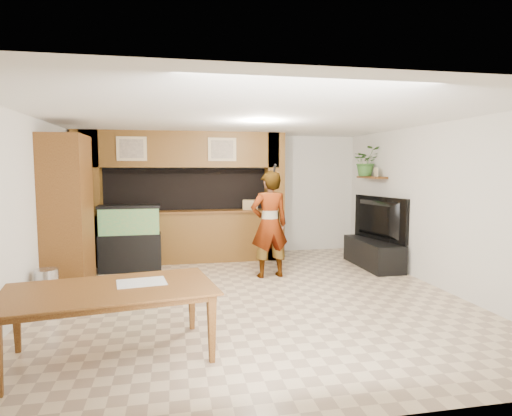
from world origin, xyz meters
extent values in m
plane|color=#CCB38E|center=(0.00, 0.00, 0.00)|extent=(6.50, 6.50, 0.00)
plane|color=white|center=(0.00, 0.00, 2.60)|extent=(6.50, 6.50, 0.00)
plane|color=beige|center=(0.00, 3.25, 1.30)|extent=(6.00, 0.00, 6.00)
plane|color=beige|center=(-3.00, 0.00, 1.30)|extent=(0.00, 6.50, 6.50)
plane|color=beige|center=(3.00, 0.00, 1.30)|extent=(0.00, 6.50, 6.50)
cube|color=brown|center=(-0.90, 2.45, 0.50)|extent=(3.80, 0.35, 1.00)
cube|color=brown|center=(-0.90, 2.45, 1.02)|extent=(3.80, 0.43, 0.04)
cube|color=brown|center=(-0.90, 2.45, 2.25)|extent=(3.80, 0.35, 0.70)
cube|color=brown|center=(-2.70, 2.45, 1.30)|extent=(0.50, 0.35, 2.60)
cube|color=brown|center=(0.95, 2.45, 1.30)|extent=(0.35, 0.35, 2.60)
cube|color=black|center=(-0.90, 3.00, 1.45)|extent=(4.20, 0.45, 0.85)
cube|color=tan|center=(-1.85, 2.26, 2.25)|extent=(0.55, 0.03, 0.45)
cube|color=tan|center=(-1.85, 2.24, 2.25)|extent=(0.43, 0.01, 0.35)
cube|color=tan|center=(-0.15, 2.26, 2.25)|extent=(0.55, 0.03, 0.45)
cube|color=tan|center=(-0.15, 2.24, 2.25)|extent=(0.43, 0.01, 0.35)
cylinder|color=black|center=(-2.97, 1.00, 1.90)|extent=(0.04, 0.25, 0.25)
cylinder|color=white|center=(-2.94, 1.00, 1.90)|extent=(0.01, 0.21, 0.21)
cube|color=brown|center=(2.85, 1.95, 1.70)|extent=(0.25, 0.90, 0.04)
cube|color=brown|center=(-2.70, 0.83, 1.20)|extent=(0.60, 0.98, 2.40)
cylinder|color=#B2B2B7|center=(-2.78, -0.11, 0.28)|extent=(0.30, 0.30, 0.56)
cube|color=black|center=(-1.89, 1.95, 0.34)|extent=(1.10, 0.41, 0.69)
cube|color=#2F7541|center=(-1.89, 1.95, 0.93)|extent=(1.05, 0.38, 0.48)
cube|color=black|center=(-1.89, 1.95, 1.19)|extent=(1.10, 0.41, 0.05)
cube|color=black|center=(2.65, 1.40, 0.25)|extent=(0.56, 1.53, 0.51)
imported|color=black|center=(2.65, 1.40, 0.93)|extent=(0.51, 1.46, 0.84)
cube|color=tan|center=(2.85, 1.77, 1.81)|extent=(0.03, 0.13, 0.18)
imported|color=#366729|center=(2.82, 2.15, 2.03)|extent=(0.60, 0.54, 0.61)
imported|color=#968252|center=(0.52, 1.04, 0.92)|extent=(0.72, 0.52, 1.84)
cylinder|color=black|center=(0.57, 0.88, 1.89)|extent=(0.03, 0.10, 0.15)
imported|color=brown|center=(-1.73, -1.80, 0.36)|extent=(2.18, 1.45, 0.71)
cube|color=silver|center=(-1.44, -1.61, 0.72)|extent=(0.54, 0.43, 0.01)
cube|color=#A28458|center=(0.44, 2.45, 1.14)|extent=(0.34, 0.26, 0.20)
camera|label=1|loc=(-1.11, -6.10, 1.91)|focal=30.00mm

